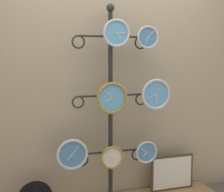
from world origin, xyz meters
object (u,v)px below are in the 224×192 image
Objects in this scene: clock_top_center at (116,33)px; clock_bottom_left at (72,154)px; clock_middle_center at (112,98)px; clock_middle_right at (156,94)px; clock_top_right at (148,37)px; clock_bottom_right at (146,152)px; picture_frame at (172,173)px; clock_bottom_center at (112,157)px; display_stand at (110,140)px.

clock_bottom_left is (-0.42, 0.01, -1.11)m from clock_top_center.
clock_middle_right reaches higher than clock_middle_center.
clock_top_right is 1.12m from clock_bottom_right.
clock_top_center reaches higher than clock_top_right.
clock_middle_right is 0.90m from picture_frame.
clock_bottom_right reaches higher than picture_frame.
clock_top_right reaches higher than clock_bottom_center.
clock_top_center reaches higher than clock_middle_right.
clock_bottom_right is at bearing 167.90° from clock_middle_right.
clock_middle_center is at bearing -4.74° from clock_bottom_left.
clock_bottom_right is at bearing -0.66° from clock_bottom_left.
clock_bottom_left is (-0.83, 0.03, -0.53)m from clock_middle_right.
display_stand reaches higher than clock_bottom_right.
clock_top_right is (0.31, -0.00, -0.03)m from clock_top_center.
clock_bottom_left is 1.13m from picture_frame.
clock_middle_center is 1.10m from picture_frame.
clock_middle_right is at bearing -1.85° from clock_bottom_left.
clock_top_right is at bearing -164.73° from picture_frame.
picture_frame is at bearing 7.90° from clock_top_center.
clock_middle_center is 1.33× the size of clock_bottom_center.
display_stand is 4.04× the size of picture_frame.
clock_top_center is at bearing 179.35° from clock_top_right.
display_stand is at bearing 179.82° from picture_frame.
clock_bottom_center is at bearing -162.22° from clock_top_center.
clock_top_center reaches higher than picture_frame.
clock_top_center is 1.15× the size of clock_bottom_center.
clock_top_right is at bearing -16.00° from display_stand.
clock_bottom_center is at bearing -99.22° from display_stand.
clock_bottom_right is 0.47× the size of picture_frame.
clock_bottom_center is (-0.45, -0.00, -0.59)m from clock_middle_right.
clock_top_right is 0.96× the size of clock_bottom_right.
clock_middle_center is at bearing -120.13° from clock_bottom_center.
clock_top_right reaches higher than clock_middle_right.
clock_top_right is 0.55m from clock_middle_right.
picture_frame is at bearing -0.18° from display_stand.
clock_middle_right is at bearing 0.58° from clock_middle_center.
clock_top_center is 1.19× the size of clock_top_right.
clock_bottom_left reaches higher than clock_bottom_center.
clock_bottom_left reaches higher than clock_bottom_right.
clock_middle_right reaches higher than clock_bottom_center.
clock_top_center is at bearing -172.10° from picture_frame.
clock_middle_center reaches higher than picture_frame.
display_stand is 1.03m from clock_top_center.
display_stand is 8.64× the size of clock_bottom_right.
clock_bottom_right is (0.35, -0.09, -0.13)m from display_stand.
clock_top_right is at bearing -0.65° from clock_top_center.
clock_middle_right reaches higher than clock_bottom_left.
clock_bottom_right is (0.36, 0.02, 0.01)m from clock_bottom_center.
clock_top_center is at bearing -1.90° from clock_bottom_left.
clock_bottom_center reaches higher than picture_frame.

